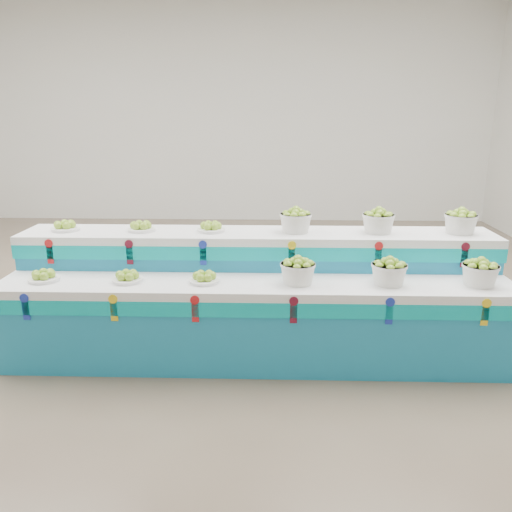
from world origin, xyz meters
The scene contains 15 objects.
ground centered at (0.00, 0.00, 0.00)m, with size 10.00×10.00×0.00m, color brown.
back_wall centered at (0.00, 5.00, 2.00)m, with size 10.00×10.00×0.00m, color silver.
display_stand centered at (0.78, -0.75, 0.51)m, with size 4.19×1.08×1.02m, color #1B85B3, non-canonical shape.
plate_lower_left centered at (-0.94, -1.02, 0.77)m, with size 0.25×0.25×0.10m, color white.
plate_lower_mid centered at (-0.25, -1.02, 0.77)m, with size 0.25×0.25×0.10m, color white.
plate_lower_right centered at (0.37, -1.01, 0.77)m, with size 0.25×0.25×0.10m, color white.
basket_lower_left centered at (1.12, -1.01, 0.82)m, with size 0.28×0.28×0.21m, color silver, non-canonical shape.
basket_lower_mid centered at (1.84, -1.01, 0.82)m, with size 0.28×0.28×0.21m, color silver, non-canonical shape.
basket_lower_right centered at (2.56, -1.01, 0.82)m, with size 0.28×0.28×0.21m, color silver, non-canonical shape.
plate_upper_left centered at (-0.94, -0.50, 1.07)m, with size 0.25×0.25×0.10m, color white.
plate_upper_mid centered at (-0.25, -0.50, 1.07)m, with size 0.25×0.25×0.10m, color white.
plate_upper_right centered at (0.37, -0.50, 1.07)m, with size 0.25×0.25×0.10m, color white.
basket_upper_left centered at (1.12, -0.49, 1.12)m, with size 0.28×0.28×0.21m, color silver, non-canonical shape.
basket_upper_mid centered at (1.84, -0.49, 1.12)m, with size 0.28×0.28×0.21m, color silver, non-canonical shape.
basket_upper_right centered at (2.55, -0.49, 1.12)m, with size 0.28×0.28×0.21m, color silver, non-canonical shape.
Camera 1 is at (0.92, -4.86, 2.03)m, focal length 35.51 mm.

